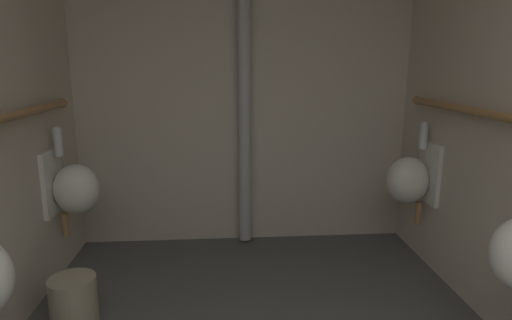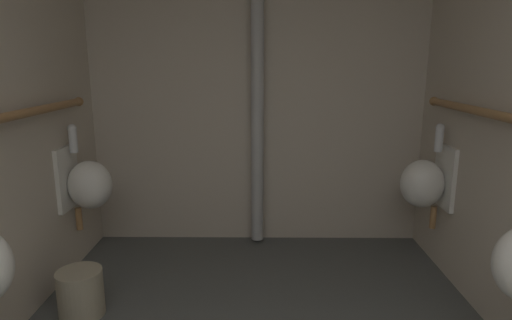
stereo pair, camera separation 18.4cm
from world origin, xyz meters
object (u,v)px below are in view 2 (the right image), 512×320
object	(u,v)px
urinal_right_far	(425,182)
waste_bin	(81,293)
urinal_left_far	(87,183)
standpipe_back_wall	(257,89)

from	to	relation	value
urinal_right_far	waste_bin	distance (m)	2.36
urinal_left_far	waste_bin	size ratio (longest dim) A/B	2.69
urinal_right_far	waste_bin	size ratio (longest dim) A/B	2.69
standpipe_back_wall	urinal_left_far	bearing A→B (deg)	-156.71
urinal_left_far	urinal_right_far	world-z (taller)	same
urinal_right_far	standpipe_back_wall	xyz separation A→B (m)	(-1.18, 0.46, 0.61)
urinal_right_far	standpipe_back_wall	bearing A→B (deg)	158.94
urinal_right_far	standpipe_back_wall	size ratio (longest dim) A/B	0.31
urinal_left_far	urinal_right_far	xyz separation A→B (m)	(2.37, 0.05, 0.00)
urinal_left_far	waste_bin	bearing A→B (deg)	-75.62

